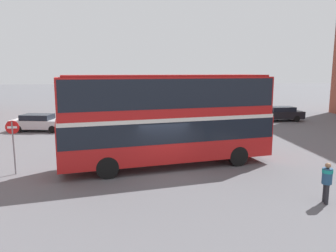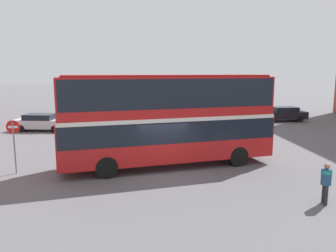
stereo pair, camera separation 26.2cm
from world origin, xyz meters
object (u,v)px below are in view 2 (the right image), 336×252
object	(u,v)px
parked_car_kerb_far	(143,122)
parked_car_side_street	(283,114)
no_entry_sign	(14,138)
double_decker_bus	(168,115)
pedestrian_foreground	(326,179)
parked_car_kerb_near	(42,122)

from	to	relation	value
parked_car_kerb_far	parked_car_side_street	xyz separation A→B (m)	(14.27, 4.64, -0.06)
no_entry_sign	double_decker_bus	bearing A→B (deg)	5.49
pedestrian_foreground	parked_car_kerb_near	distance (m)	23.15
double_decker_bus	parked_car_kerb_far	world-z (taller)	double_decker_bus
double_decker_bus	parked_car_kerb_near	size ratio (longest dim) A/B	2.34
parked_car_side_street	parked_car_kerb_near	bearing A→B (deg)	7.88
double_decker_bus	parked_car_side_street	world-z (taller)	double_decker_bus
double_decker_bus	no_entry_sign	world-z (taller)	double_decker_bus
parked_car_side_street	no_entry_sign	world-z (taller)	no_entry_sign
double_decker_bus	no_entry_sign	distance (m)	7.73
pedestrian_foreground	parked_car_kerb_far	world-z (taller)	parked_car_kerb_far
no_entry_sign	pedestrian_foreground	bearing A→B (deg)	-20.03
double_decker_bus	parked_car_side_street	xyz separation A→B (m)	(12.96, 15.30, -2.02)
parked_car_kerb_near	no_entry_sign	world-z (taller)	no_entry_sign
parked_car_side_street	no_entry_sign	xyz separation A→B (m)	(-20.59, -16.04, 1.06)
pedestrian_foreground	parked_car_side_street	world-z (taller)	pedestrian_foreground
pedestrian_foreground	parked_car_side_street	size ratio (longest dim) A/B	0.34
parked_car_kerb_near	pedestrian_foreground	bearing A→B (deg)	-38.72
pedestrian_foreground	parked_car_side_street	distance (m)	22.12
parked_car_kerb_far	no_entry_sign	size ratio (longest dim) A/B	1.71
parked_car_kerb_far	parked_car_kerb_near	bearing A→B (deg)	-7.17
double_decker_bus	parked_car_kerb_near	bearing A→B (deg)	118.20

